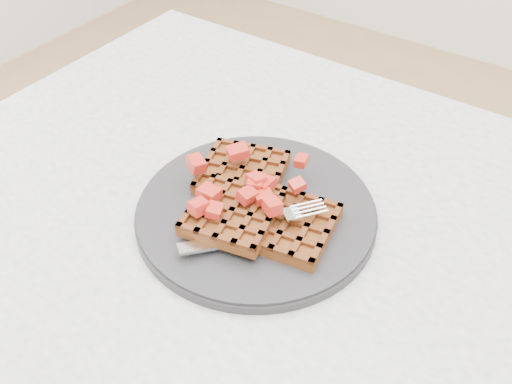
# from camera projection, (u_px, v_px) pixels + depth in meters

# --- Properties ---
(table) EXTENTS (1.20, 0.80, 0.75)m
(table) POSITION_uv_depth(u_px,v_px,m) (338.00, 334.00, 0.70)
(table) COLOR silver
(table) RESTS_ON ground
(plate) EXTENTS (0.29, 0.29, 0.02)m
(plate) POSITION_uv_depth(u_px,v_px,m) (256.00, 212.00, 0.68)
(plate) COLOR black
(plate) RESTS_ON table
(waffles) EXTENTS (0.21, 0.19, 0.03)m
(waffles) POSITION_uv_depth(u_px,v_px,m) (254.00, 202.00, 0.67)
(waffles) COLOR brown
(waffles) RESTS_ON plate
(strawberry_pile) EXTENTS (0.15, 0.15, 0.02)m
(strawberry_pile) POSITION_uv_depth(u_px,v_px,m) (256.00, 183.00, 0.65)
(strawberry_pile) COLOR #9F160F
(strawberry_pile) RESTS_ON waffles
(fork) EXTENTS (0.13, 0.16, 0.02)m
(fork) POSITION_uv_depth(u_px,v_px,m) (264.00, 232.00, 0.63)
(fork) COLOR silver
(fork) RESTS_ON plate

